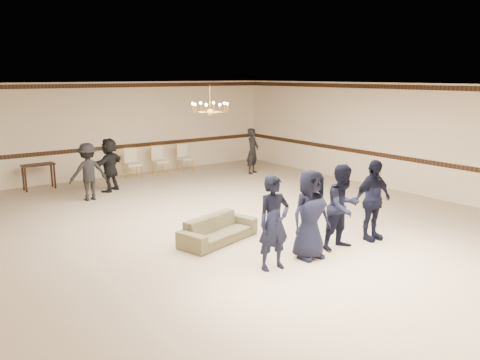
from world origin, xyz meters
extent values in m
cube|color=#C7B299|center=(0.00, 0.00, 0.00)|extent=(12.00, 14.00, 0.01)
cube|color=black|center=(0.00, 0.00, 3.20)|extent=(12.00, 14.00, 0.01)
cube|color=beige|center=(0.00, 7.00, 1.60)|extent=(12.00, 0.01, 3.20)
cube|color=beige|center=(6.00, 0.00, 1.60)|extent=(0.01, 14.00, 3.20)
cube|color=#331D0F|center=(0.00, 6.99, 1.00)|extent=(12.00, 0.02, 0.14)
cube|color=#331D0F|center=(0.00, 6.99, 3.08)|extent=(12.00, 0.02, 0.14)
imported|color=black|center=(-1.01, -2.60, 0.86)|extent=(0.67, 0.48, 1.72)
imported|color=black|center=(-0.11, -2.60, 0.86)|extent=(0.87, 0.59, 1.72)
imported|color=black|center=(0.79, -2.60, 0.86)|extent=(0.85, 0.67, 1.72)
imported|color=black|center=(1.69, -2.60, 0.86)|extent=(1.03, 0.49, 1.72)
imported|color=brown|center=(-0.98, -0.78, 0.27)|extent=(1.95, 1.17, 0.53)
imported|color=black|center=(-1.94, 4.25, 0.80)|extent=(1.05, 0.63, 1.60)
imported|color=black|center=(-1.04, 4.95, 0.80)|extent=(1.50, 1.22, 1.60)
imported|color=black|center=(4.06, 4.55, 0.80)|extent=(0.70, 0.61, 1.60)
cube|color=black|center=(-2.71, 6.43, 0.40)|extent=(0.96, 0.43, 0.79)
camera|label=1|loc=(-6.43, -8.95, 3.42)|focal=36.70mm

